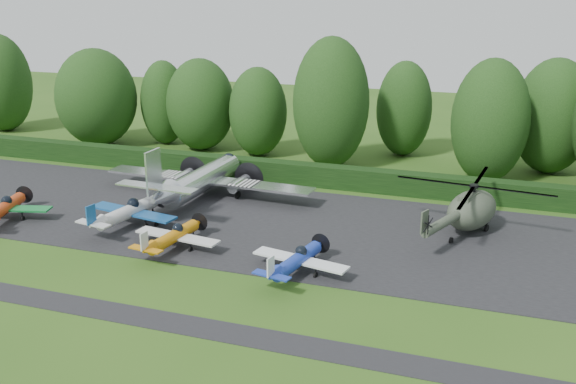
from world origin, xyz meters
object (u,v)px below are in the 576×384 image
(helicopter, at_px, (472,207))
(sign_board, at_px, (544,197))
(light_plane_white, at_px, (128,212))
(transport_plane, at_px, (201,180))
(light_plane_red, at_px, (4,208))
(light_plane_blue, at_px, (297,260))
(light_plane_orange, at_px, (174,236))

(helicopter, height_order, sign_board, helicopter)
(light_plane_white, distance_m, sign_board, 33.64)
(transport_plane, bearing_deg, helicopter, -4.22)
(light_plane_red, bearing_deg, light_plane_white, 26.79)
(transport_plane, height_order, light_plane_white, transport_plane)
(transport_plane, bearing_deg, light_plane_blue, -46.27)
(light_plane_blue, height_order, sign_board, light_plane_blue)
(light_plane_white, height_order, sign_board, light_plane_white)
(light_plane_orange, xyz_separation_m, light_plane_blue, (9.45, -1.12, 0.01))
(light_plane_blue, relative_size, helicopter, 0.51)
(light_plane_red, distance_m, light_plane_blue, 24.88)
(light_plane_red, relative_size, light_plane_blue, 1.06)
(transport_plane, height_order, sign_board, transport_plane)
(light_plane_orange, bearing_deg, transport_plane, 98.91)
(sign_board, bearing_deg, light_plane_white, -151.68)
(light_plane_orange, relative_size, light_plane_blue, 0.99)
(helicopter, bearing_deg, light_plane_red, 173.37)
(transport_plane, height_order, light_plane_red, transport_plane)
(light_plane_white, bearing_deg, sign_board, 15.34)
(light_plane_white, bearing_deg, light_plane_red, -177.82)
(transport_plane, xyz_separation_m, light_plane_red, (-12.20, -10.02, -0.64))
(light_plane_blue, bearing_deg, helicopter, 37.10)
(light_plane_orange, height_order, sign_board, light_plane_orange)
(transport_plane, bearing_deg, light_plane_white, -109.29)
(light_plane_red, relative_size, light_plane_white, 0.91)
(light_plane_red, bearing_deg, helicopter, 29.77)
(light_plane_orange, bearing_deg, light_plane_red, 169.62)
(light_plane_white, relative_size, helicopter, 0.59)
(transport_plane, height_order, light_plane_orange, transport_plane)
(light_plane_white, bearing_deg, light_plane_blue, -25.23)
(light_plane_white, distance_m, light_plane_blue, 15.48)
(light_plane_blue, bearing_deg, light_plane_orange, 161.83)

